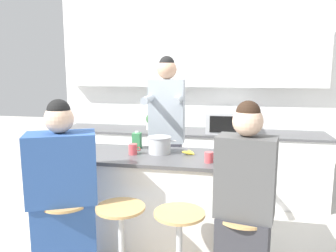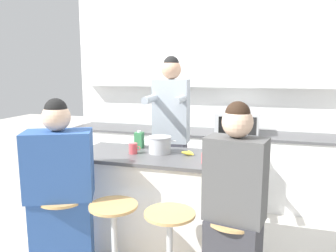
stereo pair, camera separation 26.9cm
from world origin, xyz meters
name	(u,v)px [view 1 (the left image)]	position (x,y,z in m)	size (l,w,h in m)	color
wall_back	(192,80)	(0.00, 1.74, 1.54)	(3.73, 0.22, 2.70)	white
back_counter	(188,163)	(0.00, 1.45, 0.44)	(3.46, 0.61, 0.89)	white
kitchen_island	(167,205)	(0.00, 0.00, 0.47)	(1.62, 0.66, 0.93)	black
bar_stool_leftmost	(68,242)	(-0.65, -0.61, 0.37)	(0.38, 0.38, 0.69)	tan
bar_stool_center_left	(122,248)	(-0.22, -0.61, 0.37)	(0.38, 0.38, 0.69)	tan
person_cooking	(167,143)	(-0.10, 0.53, 0.92)	(0.39, 0.59, 1.81)	#383842
person_wrapped_blanket	(64,202)	(-0.67, -0.60, 0.69)	(0.57, 0.47, 1.46)	#2D5193
person_seated_near	(244,218)	(0.65, -0.60, 0.68)	(0.42, 0.32, 1.47)	#333338
cooking_pot	(160,145)	(-0.08, 0.06, 1.00)	(0.30, 0.21, 0.15)	#B7BABC
fruit_bowl	(248,159)	(0.69, -0.09, 0.96)	(0.21, 0.21, 0.06)	white
coffee_cup_near	(209,157)	(0.38, -0.15, 0.97)	(0.10, 0.07, 0.09)	#DB4C51
coffee_cup_far	(133,149)	(-0.30, -0.02, 0.97)	(0.11, 0.08, 0.09)	#DB4C51
banana_bunch	(188,153)	(0.18, 0.06, 0.95)	(0.13, 0.09, 0.04)	yellow
juice_carton	(137,140)	(-0.33, 0.21, 1.00)	(0.08, 0.08, 0.17)	#38844C
microwave	(227,122)	(0.49, 1.42, 1.02)	(0.52, 0.38, 0.26)	#B2B5B7
potted_plant	(152,121)	(-0.49, 1.45, 1.00)	(0.16, 0.16, 0.22)	beige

